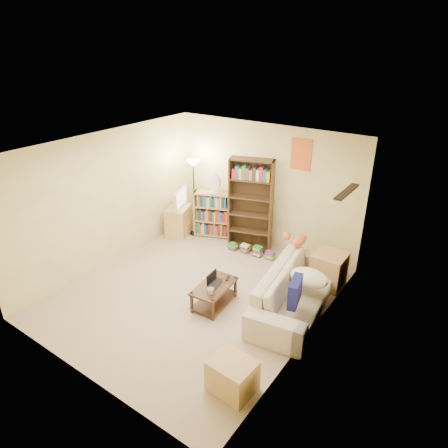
# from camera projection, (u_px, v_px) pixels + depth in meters

# --- Properties ---
(room) EXTENTS (4.50, 4.54, 2.52)m
(room) POSITION_uv_depth(u_px,v_px,m) (193.00, 205.00, 6.10)
(room) COLOR tan
(room) RESTS_ON ground
(sofa) EXTENTS (2.52, 1.53, 0.66)m
(sofa) POSITION_uv_depth(u_px,v_px,m) (296.00, 290.00, 6.30)
(sofa) COLOR beige
(sofa) RESTS_ON ground
(navy_pillow) EXTENTS (0.23, 0.45, 0.39)m
(navy_pillow) POSITION_uv_depth(u_px,v_px,m) (295.00, 292.00, 5.73)
(navy_pillow) COLOR navy
(navy_pillow) RESTS_ON sofa
(cream_blanket) EXTENTS (0.61, 0.44, 0.26)m
(cream_blanket) POSITION_uv_depth(u_px,v_px,m) (309.00, 278.00, 6.18)
(cream_blanket) COLOR silver
(cream_blanket) RESTS_ON sofa
(tabby_cat) EXTENTS (0.53, 0.24, 0.18)m
(tabby_cat) POSITION_uv_depth(u_px,v_px,m) (297.00, 240.00, 6.94)
(tabby_cat) COLOR orange
(tabby_cat) RESTS_ON sofa
(coffee_table) EXTENTS (0.52, 0.85, 0.36)m
(coffee_table) POSITION_uv_depth(u_px,v_px,m) (214.00, 292.00, 6.41)
(coffee_table) COLOR #402718
(coffee_table) RESTS_ON ground
(laptop) EXTENTS (0.42, 0.35, 0.03)m
(laptop) POSITION_uv_depth(u_px,v_px,m) (218.00, 284.00, 6.36)
(laptop) COLOR black
(laptop) RESTS_ON coffee_table
(laptop_screen) EXTENTS (0.03, 0.27, 0.18)m
(laptop_screen) POSITION_uv_depth(u_px,v_px,m) (212.00, 277.00, 6.37)
(laptop_screen) COLOR white
(laptop_screen) RESTS_ON laptop
(mug) EXTENTS (0.11, 0.11, 0.10)m
(mug) POSITION_uv_depth(u_px,v_px,m) (211.00, 291.00, 6.12)
(mug) COLOR silver
(mug) RESTS_ON coffee_table
(tv_remote) EXTENTS (0.10, 0.15, 0.02)m
(tv_remote) POSITION_uv_depth(u_px,v_px,m) (227.00, 278.00, 6.52)
(tv_remote) COLOR black
(tv_remote) RESTS_ON coffee_table
(tv_stand) EXTENTS (0.61, 0.71, 0.64)m
(tv_stand) POSITION_uv_depth(u_px,v_px,m) (179.00, 221.00, 8.67)
(tv_stand) COLOR tan
(tv_stand) RESTS_ON ground
(television) EXTENTS (0.78, 0.56, 0.42)m
(television) POSITION_uv_depth(u_px,v_px,m) (178.00, 198.00, 8.45)
(television) COLOR black
(television) RESTS_ON tv_stand
(tall_bookshelf) EXTENTS (0.90, 0.53, 1.89)m
(tall_bookshelf) POSITION_uv_depth(u_px,v_px,m) (251.00, 203.00, 7.80)
(tall_bookshelf) COLOR #472E1B
(tall_bookshelf) RESTS_ON ground
(short_bookshelf) EXTENTS (0.84, 0.58, 1.00)m
(short_bookshelf) POSITION_uv_depth(u_px,v_px,m) (213.00, 214.00, 8.56)
(short_bookshelf) COLOR tan
(short_bookshelf) RESTS_ON ground
(desk_fan) EXTENTS (0.36, 0.20, 0.46)m
(desk_fan) POSITION_uv_depth(u_px,v_px,m) (213.00, 183.00, 8.18)
(desk_fan) COLOR white
(desk_fan) RESTS_ON short_bookshelf
(floor_lamp) EXTENTS (0.28, 0.28, 1.66)m
(floor_lamp) POSITION_uv_depth(u_px,v_px,m) (193.00, 176.00, 8.26)
(floor_lamp) COLOR black
(floor_lamp) RESTS_ON ground
(side_table) EXTENTS (0.53, 0.53, 0.60)m
(side_table) POSITION_uv_depth(u_px,v_px,m) (328.00, 269.00, 6.90)
(side_table) COLOR tan
(side_table) RESTS_ON ground
(end_cabinet) EXTENTS (0.56, 0.48, 0.44)m
(end_cabinet) POSITION_uv_depth(u_px,v_px,m) (232.00, 376.00, 4.84)
(end_cabinet) COLOR tan
(end_cabinet) RESTS_ON ground
(book_stacks) EXTENTS (0.99, 0.23, 0.22)m
(book_stacks) POSITION_uv_depth(u_px,v_px,m) (252.00, 250.00, 7.95)
(book_stacks) COLOR red
(book_stacks) RESTS_ON ground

